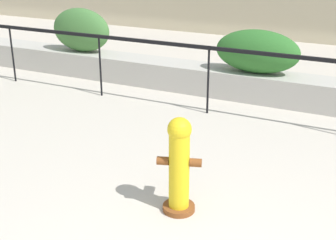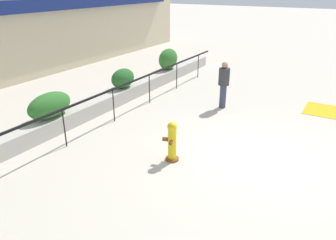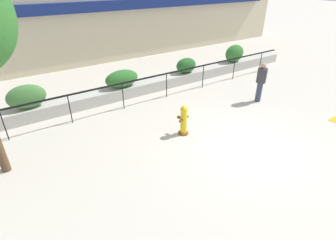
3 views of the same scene
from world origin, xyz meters
name	(u,v)px [view 1 (image 1 of 3)]	position (x,y,z in m)	size (l,w,h in m)	color
hedge_bush_0	(81,30)	(-5.50, 6.00, 0.96)	(1.38, 0.58, 0.92)	#427538
hedge_bush_1	(257,51)	(-1.65, 6.00, 0.89)	(1.54, 0.70, 0.78)	#2D6B28
fire_hydrant	(179,165)	(-1.28, 1.93, 0.55)	(0.48, 0.48, 1.08)	brown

